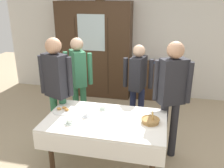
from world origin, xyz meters
TOP-DOWN VIEW (x-y plane):
  - ground_plane at (0.00, 0.00)m, footprint 12.00×12.00m
  - back_wall at (0.00, 2.65)m, footprint 6.40×0.10m
  - dining_table at (0.00, -0.23)m, footprint 1.60×0.95m
  - wall_cabinet at (-0.90, 2.35)m, footprint 1.70×0.46m
  - bookshelf_low at (0.56, 2.41)m, footprint 0.92×0.35m
  - book_stack at (0.56, 2.41)m, footprint 0.15×0.21m
  - tea_cup_near_left at (-0.42, -0.41)m, footprint 0.13×0.13m
  - tea_cup_front_edge at (-0.27, -0.19)m, footprint 0.13×0.13m
  - tea_cup_far_left at (-0.11, 0.08)m, footprint 0.13×0.13m
  - bread_basket at (0.59, -0.17)m, footprint 0.24×0.24m
  - pastry_plate at (-0.65, -0.11)m, footprint 0.28×0.28m
  - spoon_near_left at (0.58, 0.12)m, footprint 0.12×0.02m
  - spoon_far_right at (0.40, 0.11)m, footprint 0.12×0.02m
  - person_behind_table_left at (-0.84, 0.15)m, footprint 0.52×0.32m
  - person_behind_table_right at (-0.74, 0.82)m, footprint 0.52×0.41m
  - person_near_right_end at (0.28, 0.98)m, footprint 0.52×0.40m
  - person_beside_shelf at (0.84, 0.27)m, footprint 0.52×0.35m

SIDE VIEW (x-z plane):
  - ground_plane at x=0.00m, z-range 0.00..0.00m
  - bookshelf_low at x=0.56m, z-range 0.00..0.87m
  - dining_table at x=0.00m, z-range 0.27..1.03m
  - spoon_near_left at x=0.58m, z-range 0.76..0.77m
  - spoon_far_right at x=0.40m, z-range 0.76..0.77m
  - pastry_plate at x=-0.65m, z-range 0.75..0.80m
  - tea_cup_far_left at x=-0.11m, z-range 0.75..0.82m
  - tea_cup_near_left at x=-0.42m, z-range 0.75..0.82m
  - tea_cup_front_edge at x=-0.27m, z-range 0.75..0.82m
  - bread_basket at x=0.59m, z-range 0.71..0.87m
  - book_stack at x=0.56m, z-range 0.87..0.92m
  - person_near_right_end at x=0.28m, z-range 0.16..1.70m
  - person_behind_table_right at x=-0.74m, z-range 0.18..1.82m
  - person_beside_shelf at x=0.84m, z-range 0.20..1.94m
  - person_behind_table_left at x=-0.84m, z-range 0.20..1.95m
  - wall_cabinet at x=-0.90m, z-range 0.00..2.19m
  - back_wall at x=0.00m, z-range 0.00..2.70m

